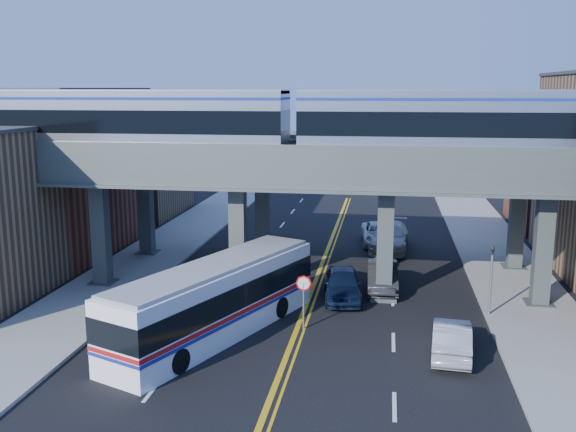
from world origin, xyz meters
The scene contains 17 objects.
ground centered at (0.00, 0.00, 0.00)m, with size 120.00×120.00×0.00m, color black.
sidewalk_west centered at (-11.50, 10.00, 0.08)m, with size 5.00×70.00×0.16m, color gray.
sidewalk_east centered at (11.50, 10.00, 0.08)m, with size 5.00×70.00×0.16m, color gray.
building_west_b centered at (-18.50, 16.00, 5.50)m, with size 8.00×14.00×11.00m, color brown.
building_west_c centered at (-18.50, 29.00, 4.00)m, with size 8.00×10.00×8.00m, color olive.
building_east_c centered at (18.50, 29.00, 4.50)m, with size 8.00×10.00×9.00m, color brown.
elevated_viaduct_near centered at (0.00, 8.00, 6.47)m, with size 52.00×3.60×7.40m.
elevated_viaduct_far centered at (0.00, 15.00, 6.47)m, with size 52.00×3.60×7.40m.
transit_train centered at (7.77, 8.00, 9.44)m, with size 51.51×3.23×3.77m.
stop_sign centered at (0.30, 3.00, 1.76)m, with size 0.76×0.09×2.63m.
traffic_signal centered at (9.20, 6.00, 2.30)m, with size 0.15×0.18×4.10m.
transit_bus centered at (-3.58, 1.63, 1.66)m, with size 7.46×12.65×3.23m.
car_lane_a centered at (1.80, 7.68, 0.83)m, with size 1.96×4.88×1.66m, color #0F1B37.
car_lane_b centered at (3.91, 9.59, 0.78)m, with size 1.65×4.73×1.56m, color #28282A.
car_lane_c centered at (3.60, 20.61, 0.76)m, with size 2.52×5.46×1.52m, color silver.
car_lane_d centered at (4.29, 19.17, 0.91)m, with size 2.55×6.26×1.82m, color #B0B1B5.
car_parked_curb centered at (6.92, 0.98, 0.74)m, with size 1.57×4.52×1.49m, color #A3A3A7.
Camera 1 is at (3.98, -25.46, 11.18)m, focal length 40.00 mm.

